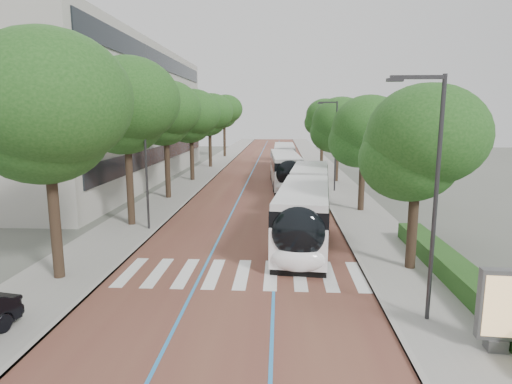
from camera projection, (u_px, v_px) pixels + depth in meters
The scene contains 20 objects.
ground at pixel (235, 283), 17.75m from camera, with size 160.00×160.00×0.00m, color #51544C.
road at pixel (266, 168), 57.07m from camera, with size 11.00×140.00×0.02m, color brown.
sidewalk_left at pixel (211, 167), 57.47m from camera, with size 4.00×140.00×0.12m, color gray.
sidewalk_right at pixel (323, 168), 56.65m from camera, with size 4.00×140.00×0.12m, color gray.
kerb_left at pixel (225, 167), 57.36m from camera, with size 0.20×140.00×0.14m, color gray.
kerb_right at pixel (308, 168), 56.75m from camera, with size 0.20×140.00×0.14m, color gray.
zebra_crossing at pixel (242, 274), 18.72m from camera, with size 10.55×3.60×0.01m.
lane_line_left at pixel (254, 168), 57.15m from camera, with size 0.12×126.00×0.01m, color #2577BB.
lane_line_right at pixel (278, 168), 56.98m from camera, with size 0.12×126.00×0.01m, color #2577BB.
office_building at pixel (79, 114), 45.11m from camera, with size 18.11×40.00×14.00m.
hedge at pixel (461, 276), 17.16m from camera, with size 1.20×14.00×0.80m, color #1E4718.
streetlight_near at pixel (431, 181), 13.59m from camera, with size 1.82×0.20×8.00m.
streetlight_far at pixel (334, 139), 38.17m from camera, with size 1.82×0.20×8.00m.
lamp_post_left at pixel (146, 163), 25.22m from camera, with size 0.14×0.14×8.00m, color #2D2D30.
trees_left at pixel (179, 115), 39.37m from camera, with size 6.40×60.99×9.76m.
trees_right at pixel (345, 128), 39.13m from camera, with size 5.91×47.15×8.62m.
lead_bus at pixel (307, 202), 26.20m from camera, with size 4.37×18.55×3.20m.
bus_queued_0 at pixel (285, 170), 41.70m from camera, with size 3.14×12.51×3.20m.
bus_queued_1 at pixel (284, 158), 54.13m from camera, with size 2.56×12.40×3.20m.
ad_panel at pixel (499, 308), 12.25m from camera, with size 1.21×0.49×2.46m.
Camera 1 is at (1.79, -16.73, 6.86)m, focal length 30.00 mm.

